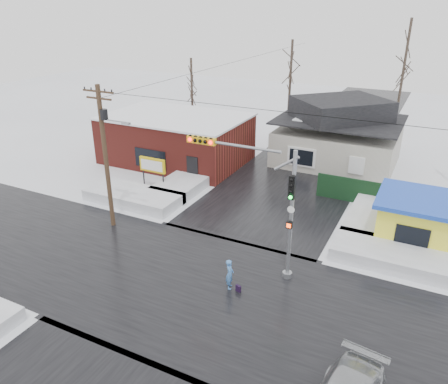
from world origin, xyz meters
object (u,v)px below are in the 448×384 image
at_px(pedestrian, 230,274).
at_px(traffic_signal, 262,193).
at_px(utility_pole, 106,150).
at_px(kiosk, 416,219).
at_px(marquee_sign, 152,166).

bearing_deg(pedestrian, traffic_signal, -41.90).
xyz_separation_m(utility_pole, pedestrian, (9.64, -2.70, -4.30)).
bearing_deg(kiosk, marquee_sign, -178.45).
distance_m(marquee_sign, pedestrian, 13.84).
distance_m(traffic_signal, pedestrian, 4.38).
distance_m(utility_pole, kiosk, 18.95).
distance_m(kiosk, pedestrian, 12.07).
relative_size(marquee_sign, pedestrian, 1.58).
xyz_separation_m(traffic_signal, kiosk, (7.07, 7.03, -3.08)).
bearing_deg(utility_pole, marquee_sign, 100.13).
bearing_deg(kiosk, utility_pole, -159.56).
relative_size(kiosk, pedestrian, 2.84).
distance_m(utility_pole, pedestrian, 10.90).
xyz_separation_m(traffic_signal, marquee_sign, (-11.43, 6.53, -2.62)).
distance_m(marquee_sign, kiosk, 18.51).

